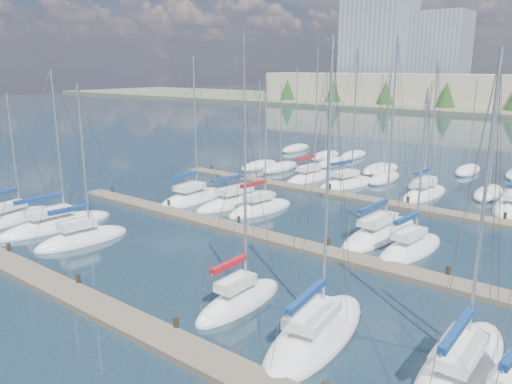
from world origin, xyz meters
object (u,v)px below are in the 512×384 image
Objects in this scene: sailboat_f at (460,370)px; sailboat_q at (511,207)px; sailboat_n at (311,178)px; sailboat_p at (424,194)px; sailboat_k at (380,233)px; sailboat_h at (193,198)px; sailboat_j at (261,209)px; sailboat_a at (14,219)px; sailboat_d at (239,301)px; sailboat_b at (56,225)px; sailboat_l at (411,249)px; sailboat_i at (238,201)px; sailboat_c at (82,239)px; sailboat_e at (316,333)px; sailboat_o at (347,184)px.

sailboat_q is at bearing 96.99° from sailboat_f.
sailboat_q is 20.18m from sailboat_n.
sailboat_k is at bearing -78.96° from sailboat_p.
sailboat_j is at bearing 3.85° from sailboat_h.
sailboat_d is (23.71, 0.08, 0.01)m from sailboat_a.
sailboat_p is at bearing 59.01° from sailboat_b.
sailboat_d is (-1.05, -14.86, 0.01)m from sailboat_k.
sailboat_n reaches higher than sailboat_b.
sailboat_n reaches higher than sailboat_q.
sailboat_f reaches higher than sailboat_d.
sailboat_l is 22.63m from sailboat_n.
sailboat_c is at bearing -91.15° from sailboat_i.
sailboat_n is at bearing 80.13° from sailboat_b.
sailboat_a is 28.56m from sailboat_e.
sailboat_p is (7.94, 0.78, -0.01)m from sailboat_o.
sailboat_j is 13.65m from sailboat_n.
sailboat_c is 15.11m from sailboat_d.
sailboat_j is at bearing 145.66° from sailboat_f.
sailboat_j is 0.87× the size of sailboat_e.
sailboat_k is at bearing 5.67° from sailboat_i.
sailboat_k is at bearing 84.87° from sailboat_d.
sailboat_o is 28.79m from sailboat_b.
sailboat_p is at bearing 37.61° from sailboat_h.
sailboat_e is (4.85, -0.28, -0.01)m from sailboat_d.
sailboat_c reaches higher than sailboat_d.
sailboat_l is (13.95, -1.46, -0.00)m from sailboat_j.
sailboat_q is 7.66m from sailboat_p.
sailboat_b is (-23.63, -11.98, -0.01)m from sailboat_l.
sailboat_k is 10.93m from sailboat_j.
sailboat_c is at bearing -135.79° from sailboat_k.
sailboat_h reaches higher than sailboat_c.
sailboat_f is 10.99m from sailboat_d.
sailboat_p is at bearing 112.46° from sailboat_l.
sailboat_b reaches higher than sailboat_d.
sailboat_c is 0.89× the size of sailboat_p.
sailboat_o is 16.61m from sailboat_h.
sailboat_j reaches higher than sailboat_d.
sailboat_e is at bearing -53.01° from sailboat_n.
sailboat_j is 21.91m from sailboat_q.
sailboat_j is 1.12× the size of sailboat_d.
sailboat_o is 0.99× the size of sailboat_n.
sailboat_k is 15.61m from sailboat_e.
sailboat_j is at bearing -119.49° from sailboat_p.
sailboat_f is at bearing -84.36° from sailboat_q.
sailboat_q is at bearing 75.00° from sailboat_d.
sailboat_j is at bearing 57.94° from sailboat_b.
sailboat_b is at bearing -99.59° from sailboat_o.
sailboat_o is at bearing 83.71° from sailboat_c.
sailboat_k is 19.20m from sailboat_n.
sailboat_i is at bearing -128.76° from sailboat_p.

